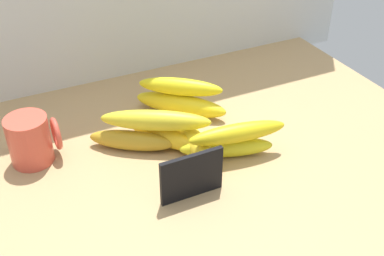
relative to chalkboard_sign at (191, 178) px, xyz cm
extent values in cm
cube|color=tan|center=(0.17, 7.11, -5.36)|extent=(110.00, 76.00, 3.00)
cube|color=black|center=(0.00, -0.07, 0.34)|extent=(11.00, 0.80, 8.40)
cube|color=#926C47|center=(0.00, 0.73, -3.56)|extent=(9.90, 1.20, 0.60)
cylinder|color=#D54E3C|center=(-21.81, 21.07, 0.68)|extent=(7.57, 7.57, 9.08)
torus|color=#D54E3C|center=(-17.03, 21.07, 0.68)|extent=(1.00, 6.09, 6.09)
ellipsoid|color=yellow|center=(6.02, 10.48, -1.83)|extent=(4.31, 17.99, 4.04)
ellipsoid|color=#BC9122|center=(-4.29, 16.66, -1.97)|extent=(15.52, 12.32, 3.77)
ellipsoid|color=yellow|center=(1.59, 15.78, -1.84)|extent=(11.42, 15.33, 4.03)
ellipsoid|color=yellow|center=(9.14, 23.88, -1.67)|extent=(17.06, 17.06, 4.38)
ellipsoid|color=yellow|center=(10.67, 7.08, -2.02)|extent=(17.45, 9.65, 3.66)
ellipsoid|color=yellow|center=(12.14, 5.84, 1.55)|extent=(18.71, 6.22, 3.49)
ellipsoid|color=yellow|center=(9.33, 24.22, 2.33)|extent=(16.17, 13.35, 3.61)
ellipsoid|color=yellow|center=(0.24, 15.18, 2.12)|extent=(19.78, 13.64, 3.89)
camera|label=1|loc=(-26.57, -55.54, 51.79)|focal=45.96mm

